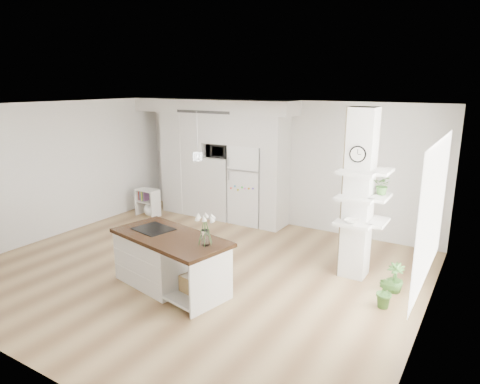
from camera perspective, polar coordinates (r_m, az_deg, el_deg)
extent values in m
cube|color=tan|center=(7.33, -5.82, -10.28)|extent=(7.00, 6.00, 0.01)
cube|color=white|center=(6.68, -6.41, 11.30)|extent=(7.00, 6.00, 0.04)
cube|color=silver|center=(9.38, 5.11, 3.86)|extent=(7.00, 0.04, 2.70)
cube|color=silver|center=(4.97, -27.76, -7.29)|extent=(7.00, 0.04, 2.70)
cube|color=silver|center=(9.39, -23.35, 2.75)|extent=(0.04, 6.00, 2.70)
cube|color=silver|center=(5.57, 23.97, -4.63)|extent=(0.04, 6.00, 2.70)
cube|color=silver|center=(10.30, -6.78, 3.90)|extent=(1.20, 0.65, 2.40)
cube|color=silver|center=(9.87, -2.46, 0.62)|extent=(0.65, 0.65, 1.42)
cube|color=silver|center=(9.64, -2.55, 8.53)|extent=(0.65, 0.65, 0.65)
cube|color=silver|center=(9.24, 1.36, 8.29)|extent=(0.85, 0.65, 0.65)
cube|color=silver|center=(9.08, 4.74, 2.55)|extent=(0.40, 0.65, 2.40)
cube|color=silver|center=(9.71, -3.79, 11.37)|extent=(4.00, 0.70, 0.30)
cube|color=#262626|center=(9.44, -4.98, 10.59)|extent=(1.40, 0.04, 0.06)
cube|color=white|center=(9.45, 1.34, 1.04)|extent=(0.78, 0.66, 1.75)
cube|color=#B2B2B7|center=(9.08, 0.27, 2.86)|extent=(0.78, 0.01, 0.03)
cube|color=silver|center=(6.93, 15.56, -0.36)|extent=(0.40, 0.40, 2.70)
cube|color=tan|center=(6.98, 13.91, -0.13)|extent=(0.02, 0.40, 2.70)
cube|color=tan|center=(7.12, 16.03, 0.01)|extent=(0.40, 0.02, 2.70)
cylinder|color=black|center=(6.60, 15.44, 4.90)|extent=(0.25, 0.03, 0.25)
cylinder|color=white|center=(6.58, 15.40, 4.88)|extent=(0.21, 0.01, 0.21)
plane|color=white|center=(5.82, 24.34, -2.35)|extent=(0.00, 2.40, 2.40)
cylinder|color=white|center=(6.00, 7.68, 5.36)|extent=(0.12, 0.12, 0.10)
cube|color=silver|center=(6.86, -10.84, -8.65)|extent=(1.36, 1.03, 0.79)
cube|color=silver|center=(6.34, -5.75, -13.35)|extent=(0.81, 0.92, 0.04)
cube|color=silver|center=(6.00, -3.77, -11.87)|extent=(0.19, 0.79, 0.79)
cube|color=#351D0F|center=(6.45, -9.26, -6.00)|extent=(2.03, 1.25, 0.06)
cube|color=black|center=(6.77, -11.50, -4.84)|extent=(0.65, 0.57, 0.01)
cube|color=#A78751|center=(6.31, -6.07, -12.11)|extent=(0.43, 0.35, 0.24)
cylinder|color=white|center=(5.99, -4.67, -6.08)|extent=(0.12, 0.12, 0.22)
cube|color=silver|center=(10.46, -13.21, -1.17)|extent=(0.03, 0.31, 0.64)
cube|color=silver|center=(10.12, -11.17, -1.59)|extent=(0.03, 0.31, 0.64)
cube|color=silver|center=(10.21, -12.30, 0.27)|extent=(0.54, 0.32, 0.03)
cube|color=silver|center=(10.28, -12.22, -1.23)|extent=(0.51, 0.32, 0.03)
sphere|color=white|center=(10.28, -11.87, -2.32)|extent=(0.31, 0.31, 0.31)
imported|color=#38692A|center=(6.37, 18.85, -12.56)|extent=(0.33, 0.30, 0.48)
imported|color=#38692A|center=(6.90, 19.95, -10.71)|extent=(0.26, 0.26, 0.45)
imported|color=#2D2D2D|center=(9.66, -2.68, 5.52)|extent=(0.54, 0.37, 0.30)
imported|color=#38692A|center=(6.90, 18.51, 0.87)|extent=(0.27, 0.23, 0.30)
imported|color=white|center=(6.74, 14.64, -3.77)|extent=(0.22, 0.22, 0.05)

